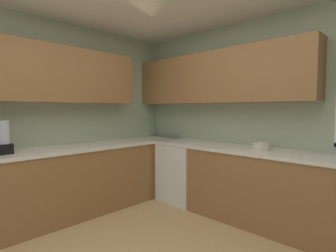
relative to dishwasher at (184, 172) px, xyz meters
The scene contains 6 objects.
room_shell 1.84m from the dishwasher, 56.11° to the right, with size 4.23×4.03×2.59m.
counter_run_left 1.74m from the dishwasher, 112.26° to the right, with size 0.65×3.64×0.89m.
counter_run_back 1.30m from the dishwasher, ahead, with size 3.32×0.65×0.89m.
dishwasher is the anchor object (origin of this frame).
bowl 1.29m from the dishwasher, ahead, with size 0.20×0.20×0.09m, color beige.
blender_appliance 2.35m from the dishwasher, 106.94° to the right, with size 0.15×0.15×0.36m.
Camera 1 is at (1.46, -1.33, 1.37)m, focal length 28.18 mm.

